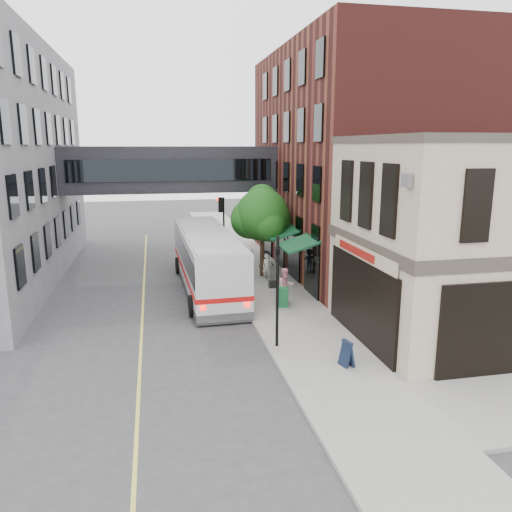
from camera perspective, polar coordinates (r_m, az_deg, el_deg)
name	(u,v)px	position (r m, az deg, el deg)	size (l,w,h in m)	color
ground	(279,371)	(18.69, 2.69, -13.03)	(120.00, 120.00, 0.00)	#38383A
sidewalk_main	(256,273)	(31.97, -0.03, -1.93)	(4.00, 60.00, 0.15)	gray
corner_building	(475,239)	(22.92, 23.78, 1.79)	(10.19, 8.12, 8.45)	tan
brick_building	(371,162)	(34.41, 12.97, 10.43)	(13.76, 18.00, 14.00)	#521D19
skyway_bridge	(171,169)	(34.38, -9.72, 9.75)	(14.00, 3.18, 3.00)	black
traffic_signal_near	(277,278)	(19.57, 2.38, -2.53)	(0.44, 0.22, 4.60)	black
traffic_signal_far	(222,217)	(33.96, -3.94, 4.51)	(0.53, 0.28, 4.50)	black
street_sign_pole	(252,273)	(24.56, -0.41, -1.92)	(0.08, 0.75, 3.00)	gray
street_tree	(261,215)	(30.52, 0.62, 4.71)	(3.80, 3.20, 5.60)	#382619
lane_marking	(143,299)	(27.54, -12.77, -4.80)	(0.12, 40.00, 0.01)	#D8CC4C
bus	(207,258)	(28.28, -5.65, -0.22)	(3.23, 12.31, 3.29)	silver
pedestrian_a	(267,267)	(29.98, 1.27, -1.22)	(0.57, 0.38, 1.58)	silver
pedestrian_b	(286,286)	(25.51, 3.39, -3.41)	(0.89, 0.69, 1.83)	pink
pedestrian_c	(266,263)	(31.08, 1.18, -0.77)	(0.99, 0.57, 1.53)	#22222A
newspaper_box	(283,297)	(25.07, 3.14, -4.69)	(0.50, 0.44, 1.00)	#145B2E
sandwich_board	(347,353)	(18.86, 10.35, -10.88)	(0.35, 0.54, 0.97)	#101B31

